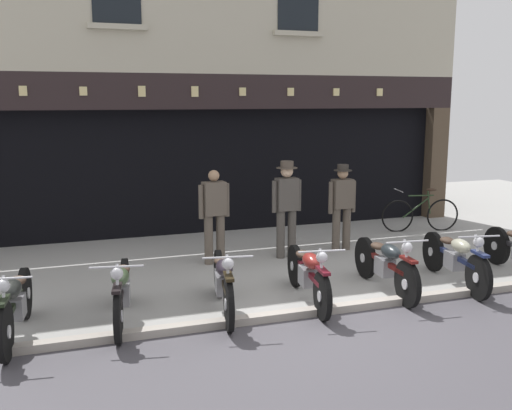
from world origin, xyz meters
TOP-DOWN VIEW (x-y plane):
  - ground at (0.00, -0.98)m, footprint 23.18×22.00m
  - shop_facade at (-0.00, 7.00)m, footprint 11.48×4.42m
  - motorcycle_far_left at (-3.76, 0.54)m, footprint 0.62×1.98m
  - motorcycle_left at (-2.51, 0.65)m, footprint 0.63×1.96m
  - motorcycle_center_left at (-1.20, 0.57)m, footprint 0.63×1.98m
  - motorcycle_center at (0.03, 0.57)m, footprint 0.62×2.04m
  - motorcycle_center_right at (1.29, 0.61)m, footprint 0.62×2.03m
  - motorcycle_right at (2.47, 0.56)m, footprint 0.66×2.08m
  - salesman_left at (-0.69, 2.91)m, footprint 0.56×0.27m
  - shopkeeper_center at (0.63, 2.88)m, footprint 0.56×0.37m
  - salesman_right at (1.80, 3.02)m, footprint 0.56×0.34m
  - advert_board_near at (2.67, 5.40)m, footprint 0.74×0.03m
  - advert_board_far at (3.65, 5.40)m, footprint 0.81×0.03m
  - leaning_bicycle at (4.15, 3.91)m, footprint 1.68×0.55m

SIDE VIEW (x-z plane):
  - ground at x=0.00m, z-range -0.13..0.05m
  - leaning_bicycle at x=4.15m, z-range -0.10..0.85m
  - motorcycle_center at x=0.03m, z-range -0.04..0.88m
  - motorcycle_left at x=-2.51m, z-range -0.03..0.88m
  - motorcycle_center_right at x=1.29m, z-range -0.04..0.89m
  - motorcycle_right at x=2.47m, z-range -0.03..0.89m
  - motorcycle_far_left at x=-3.76m, z-range -0.03..0.90m
  - motorcycle_center_left at x=-1.20m, z-range -0.03..0.90m
  - salesman_right at x=1.80m, z-range 0.09..1.70m
  - salesman_left at x=-0.69m, z-range 0.08..1.71m
  - shopkeeper_center at x=0.63m, z-range 0.11..1.85m
  - advert_board_far at x=3.65m, z-range 1.11..2.00m
  - advert_board_near at x=2.67m, z-range 1.12..2.16m
  - shop_facade at x=0.00m, z-range -1.52..5.03m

